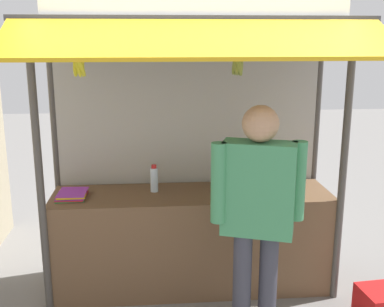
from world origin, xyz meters
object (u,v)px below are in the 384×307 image
(water_bottle_left, at_px, (154,179))
(vendor_person, at_px, (258,204))
(water_bottle_back_left, at_px, (266,175))
(banana_bunch_leftmost, at_px, (238,64))
(magazine_stack_right, at_px, (72,195))
(plastic_crate, at_px, (381,303))
(banana_bunch_inner_right, at_px, (79,64))
(magazine_stack_mid_left, at_px, (262,196))
(water_bottle_rear_center, at_px, (230,179))
(water_bottle_far_left, at_px, (275,171))

(water_bottle_left, distance_m, vendor_person, 1.13)
(water_bottle_back_left, height_order, banana_bunch_leftmost, banana_bunch_leftmost)
(magazine_stack_right, bearing_deg, plastic_crate, -13.97)
(banana_bunch_inner_right, bearing_deg, water_bottle_back_left, 16.31)
(water_bottle_left, distance_m, magazine_stack_mid_left, 0.93)
(magazine_stack_right, bearing_deg, magazine_stack_mid_left, -6.22)
(magazine_stack_right, distance_m, plastic_crate, 2.65)
(banana_bunch_leftmost, height_order, plastic_crate, banana_bunch_leftmost)
(water_bottle_back_left, bearing_deg, water_bottle_rear_center, -179.78)
(plastic_crate, bearing_deg, vendor_person, -170.67)
(banana_bunch_inner_right, height_order, vendor_person, banana_bunch_inner_right)
(water_bottle_back_left, xyz_separation_m, banana_bunch_inner_right, (-1.48, -0.43, 0.98))
(water_bottle_rear_center, bearing_deg, magazine_stack_mid_left, -42.48)
(magazine_stack_mid_left, height_order, plastic_crate, magazine_stack_mid_left)
(banana_bunch_leftmost, bearing_deg, water_bottle_back_left, 51.11)
(water_bottle_rear_center, distance_m, magazine_stack_mid_left, 0.33)
(magazine_stack_mid_left, xyz_separation_m, plastic_crate, (0.89, -0.44, -0.78))
(water_bottle_rear_center, height_order, magazine_stack_mid_left, water_bottle_rear_center)
(water_bottle_far_left, bearing_deg, water_bottle_rear_center, -156.37)
(water_bottle_back_left, bearing_deg, banana_bunch_leftmost, -128.89)
(magazine_stack_right, xyz_separation_m, banana_bunch_inner_right, (0.18, -0.39, 1.09))
(vendor_person, relative_size, plastic_crate, 5.32)
(plastic_crate, bearing_deg, water_bottle_left, 158.17)
(water_bottle_back_left, height_order, magazine_stack_right, water_bottle_back_left)
(water_bottle_back_left, relative_size, vendor_person, 0.17)
(banana_bunch_inner_right, bearing_deg, vendor_person, -18.15)
(water_bottle_back_left, distance_m, vendor_person, 0.87)
(magazine_stack_right, height_order, magazine_stack_mid_left, magazine_stack_mid_left)
(banana_bunch_inner_right, bearing_deg, magazine_stack_right, 114.49)
(banana_bunch_leftmost, bearing_deg, vendor_person, -77.87)
(water_bottle_far_left, xyz_separation_m, magazine_stack_mid_left, (-0.21, -0.41, -0.09))
(water_bottle_far_left, height_order, magazine_stack_right, water_bottle_far_left)
(banana_bunch_leftmost, xyz_separation_m, vendor_person, (0.09, -0.40, -0.93))
(banana_bunch_inner_right, bearing_deg, banana_bunch_leftmost, 0.07)
(magazine_stack_right, bearing_deg, water_bottle_back_left, 1.50)
(water_bottle_rear_center, relative_size, banana_bunch_inner_right, 0.85)
(water_bottle_far_left, bearing_deg, plastic_crate, -51.51)
(water_bottle_left, xyz_separation_m, water_bottle_rear_center, (0.65, -0.06, 0.00))
(magazine_stack_right, distance_m, magazine_stack_mid_left, 1.58)
(magazine_stack_right, bearing_deg, water_bottle_far_left, 7.58)
(water_bottle_far_left, height_order, banana_bunch_leftmost, banana_bunch_leftmost)
(water_bottle_back_left, height_order, water_bottle_left, water_bottle_back_left)
(water_bottle_far_left, relative_size, banana_bunch_inner_right, 0.88)
(water_bottle_back_left, bearing_deg, magazine_stack_mid_left, -111.01)
(water_bottle_left, xyz_separation_m, magazine_stack_mid_left, (0.88, -0.27, -0.08))
(magazine_stack_right, bearing_deg, vendor_person, -29.48)
(water_bottle_left, bearing_deg, vendor_person, -51.48)
(water_bottle_back_left, distance_m, water_bottle_left, 0.97)
(banana_bunch_leftmost, bearing_deg, plastic_crate, -11.01)
(banana_bunch_leftmost, bearing_deg, water_bottle_left, 141.88)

